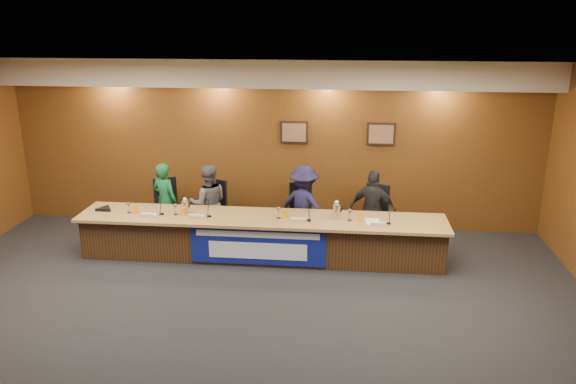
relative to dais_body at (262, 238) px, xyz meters
name	(u,v)px	position (x,y,z in m)	size (l,w,h in m)	color
floor	(234,333)	(0.00, -2.40, -0.35)	(10.00, 10.00, 0.00)	black
ceiling	(226,83)	(0.00, -2.40, 2.85)	(10.00, 8.00, 0.04)	silver
wall_back	(273,145)	(0.00, 1.60, 1.25)	(10.00, 0.04, 3.20)	#573213
soffit	(271,73)	(0.00, 1.35, 2.60)	(10.00, 0.50, 0.50)	beige
dais_body	(262,238)	(0.00, 0.00, 0.00)	(6.00, 0.80, 0.70)	#3E2512
dais_top	(261,218)	(0.00, -0.05, 0.38)	(6.10, 0.95, 0.05)	olive
banner	(258,246)	(0.00, -0.41, 0.03)	(2.20, 0.02, 0.65)	navy
banner_text_upper	(257,235)	(0.00, -0.43, 0.23)	(2.00, 0.01, 0.10)	silver
banner_text_lower	(258,251)	(0.00, -0.43, -0.05)	(1.60, 0.01, 0.28)	silver
wall_photo_left	(294,132)	(0.40, 1.57, 1.50)	(0.52, 0.04, 0.42)	black
wall_photo_right	(381,134)	(2.00, 1.57, 1.50)	(0.52, 0.04, 0.42)	black
panelist_a	(165,201)	(-1.85, 0.65, 0.37)	(0.52, 0.34, 1.44)	#114F28
panelist_b	(209,203)	(-1.05, 0.65, 0.36)	(0.69, 0.54, 1.42)	#4F4E53
panelist_c	(304,206)	(0.66, 0.65, 0.38)	(0.94, 0.54, 1.45)	#171438
panelist_d	(373,210)	(1.87, 0.65, 0.35)	(0.82, 0.34, 1.40)	black
office_chair_a	(168,212)	(-1.85, 0.75, 0.13)	(0.48, 0.48, 0.08)	black
office_chair_b	(210,214)	(-1.05, 0.75, 0.13)	(0.48, 0.48, 0.08)	black
office_chair_c	(304,217)	(0.66, 0.75, 0.13)	(0.48, 0.48, 0.08)	black
office_chair_d	(372,219)	(1.87, 0.75, 0.13)	(0.48, 0.48, 0.08)	black
nameplate_a	(148,215)	(-1.85, -0.29, 0.45)	(0.24, 0.06, 0.09)	white
microphone_a	(162,214)	(-1.66, -0.11, 0.41)	(0.07, 0.07, 0.02)	black
juice_glass_a	(135,209)	(-2.12, -0.10, 0.47)	(0.06, 0.06, 0.15)	#FF9301
water_glass_a	(129,208)	(-2.23, -0.10, 0.49)	(0.08, 0.08, 0.18)	silver
nameplate_b	(195,216)	(-1.04, -0.27, 0.45)	(0.24, 0.06, 0.09)	white
microphone_b	(209,216)	(-0.85, -0.14, 0.41)	(0.07, 0.07, 0.02)	black
juice_glass_b	(184,211)	(-1.27, -0.13, 0.47)	(0.06, 0.06, 0.15)	#FF9301
water_glass_b	(175,210)	(-1.43, -0.10, 0.49)	(0.08, 0.08, 0.18)	silver
nameplate_c	(297,220)	(0.63, -0.26, 0.45)	(0.24, 0.06, 0.09)	white
microphone_c	(309,220)	(0.81, -0.16, 0.41)	(0.07, 0.07, 0.02)	black
juice_glass_c	(285,214)	(0.41, -0.09, 0.47)	(0.06, 0.06, 0.15)	#FF9301
water_glass_c	(279,213)	(0.30, -0.09, 0.49)	(0.08, 0.08, 0.18)	silver
nameplate_d	(378,224)	(1.91, -0.31, 0.45)	(0.24, 0.06, 0.09)	white
microphone_d	(389,223)	(2.08, -0.17, 0.41)	(0.07, 0.07, 0.02)	black
juice_glass_d	(361,217)	(1.64, -0.10, 0.47)	(0.06, 0.06, 0.15)	#FF9301
water_glass_d	(350,215)	(1.46, -0.07, 0.49)	(0.08, 0.08, 0.18)	silver
carafe_left	(185,207)	(-1.29, 0.00, 0.51)	(0.12, 0.12, 0.22)	silver
carafe_right	(337,211)	(1.25, -0.02, 0.53)	(0.12, 0.12, 0.25)	silver
speakerphone	(105,209)	(-2.70, -0.01, 0.43)	(0.32, 0.32, 0.05)	black
paper_stack	(373,222)	(1.84, -0.10, 0.40)	(0.22, 0.30, 0.01)	white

